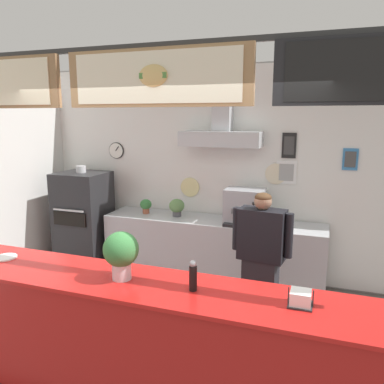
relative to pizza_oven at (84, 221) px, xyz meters
The scene contains 14 objects.
ground_plane 2.99m from the pizza_oven, 42.62° to the right, with size 6.88×6.88×0.00m, color #514C47.
back_wall_assembly 2.32m from the pizza_oven, 10.72° to the left, with size 5.73×2.65×2.96m.
service_counter 3.13m from the pizza_oven, 46.86° to the right, with size 4.22×0.63×1.05m.
back_prep_counter 1.98m from the pizza_oven, ahead, with size 3.01×0.61×0.90m.
pizza_oven is the anchor object (origin of this frame).
shop_worker 3.00m from the pizza_oven, 19.96° to the right, with size 0.61×0.28×1.55m.
espresso_machine 2.44m from the pizza_oven, ahead, with size 0.50×0.45×0.46m.
potted_basil 2.78m from the pizza_oven, ahead, with size 0.15×0.15×0.21m.
potted_thyme 1.01m from the pizza_oven, ahead, with size 0.16×0.16×0.21m.
potted_sage 1.48m from the pizza_oven, ahead, with size 0.22×0.22×0.25m.
basil_vase 3.04m from the pizza_oven, 49.29° to the right, with size 0.27×0.27×0.37m.
napkin_holder 3.99m from the pizza_oven, 34.47° to the right, with size 0.16×0.16×0.12m.
condiment_plate 2.38m from the pizza_oven, 71.10° to the right, with size 0.20×0.20×0.01m.
pepper_grinder 3.43m from the pizza_oven, 41.94° to the right, with size 0.06×0.06×0.23m.
Camera 1 is at (1.25, -2.73, 2.28)m, focal length 35.94 mm.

